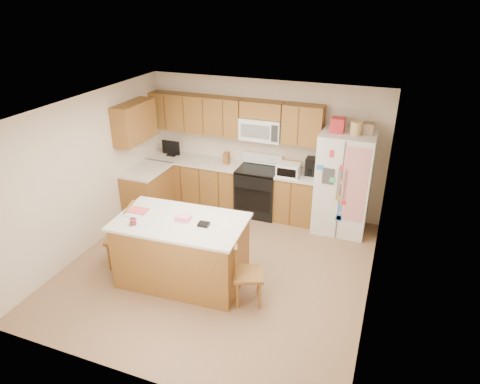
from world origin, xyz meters
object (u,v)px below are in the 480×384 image
at_px(stove, 258,190).
at_px(windsor_chair_right, 246,273).
at_px(refrigerator, 344,182).
at_px(windsor_chair_back, 202,234).
at_px(island, 182,250).
at_px(windsor_chair_left, 123,238).

relative_size(stove, windsor_chair_right, 1.17).
distance_m(refrigerator, windsor_chair_right, 2.66).
bearing_deg(stove, windsor_chair_back, -101.23).
bearing_deg(island, windsor_chair_left, 178.58).
xyz_separation_m(stove, island, (-0.37, -2.40, 0.03)).
xyz_separation_m(stove, windsor_chair_left, (-1.39, -2.38, 0.01)).
height_order(island, windsor_chair_left, island).
relative_size(windsor_chair_left, windsor_chair_back, 1.16).
bearing_deg(windsor_chair_left, island, -1.42).
height_order(stove, island, stove).
height_order(windsor_chair_left, windsor_chair_back, windsor_chair_left).
xyz_separation_m(island, windsor_chair_right, (1.04, -0.12, -0.05)).
bearing_deg(refrigerator, windsor_chair_left, -142.05).
bearing_deg(stove, windsor_chair_right, -75.02).
bearing_deg(island, stove, 81.27).
height_order(stove, windsor_chair_right, stove).
xyz_separation_m(refrigerator, windsor_chair_left, (-2.96, -2.31, -0.43)).
bearing_deg(island, windsor_chair_right, -6.78).
height_order(refrigerator, island, refrigerator).
bearing_deg(windsor_chair_back, windsor_chair_right, -36.90).
distance_m(stove, windsor_chair_back, 1.79).
bearing_deg(windsor_chair_left, stove, 59.59).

